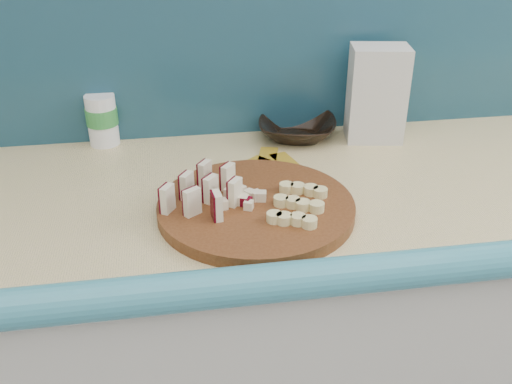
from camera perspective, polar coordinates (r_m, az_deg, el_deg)
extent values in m
cube|color=silver|center=(1.40, 4.76, -16.33)|extent=(2.20, 0.60, 0.88)
cube|color=#E3CE85|center=(1.13, 5.68, 0.26)|extent=(2.20, 0.60, 0.03)
cube|color=teal|center=(0.89, 10.46, -8.84)|extent=(2.20, 0.06, 0.03)
cube|color=teal|center=(1.30, 3.02, 16.66)|extent=(2.20, 0.02, 0.50)
cylinder|color=#4C2510|center=(1.01, 0.00, -1.54)|extent=(0.46, 0.46, 0.02)
cube|color=#F0E3C0|center=(0.98, -8.82, -0.67)|extent=(0.02, 0.03, 0.05)
cube|color=#450410|center=(0.98, -9.24, -0.61)|extent=(0.02, 0.03, 0.05)
cube|color=#F0E3C0|center=(1.01, -6.89, 0.61)|extent=(0.02, 0.03, 0.05)
cube|color=#450410|center=(1.02, -7.30, 0.67)|extent=(0.02, 0.03, 0.05)
cube|color=#F0E3C0|center=(1.05, -5.10, 1.80)|extent=(0.02, 0.03, 0.05)
cube|color=#450410|center=(1.06, -5.50, 1.85)|extent=(0.02, 0.03, 0.05)
cube|color=#F0E3C0|center=(0.96, -6.38, -1.02)|extent=(0.02, 0.03, 0.05)
cube|color=#450410|center=(0.97, -6.82, -0.96)|extent=(0.02, 0.03, 0.05)
cube|color=#F0E3C0|center=(1.00, -4.52, 0.30)|extent=(0.02, 0.03, 0.05)
cube|color=#450410|center=(1.00, -4.94, 0.35)|extent=(0.02, 0.03, 0.05)
cube|color=#F0E3C0|center=(1.04, -2.79, 1.52)|extent=(0.02, 0.03, 0.05)
cube|color=#450410|center=(1.04, -3.20, 1.57)|extent=(0.02, 0.03, 0.05)
cube|color=#F0E3C0|center=(0.95, -3.87, -1.37)|extent=(0.02, 0.03, 0.05)
cube|color=#450410|center=(0.95, -4.32, -1.31)|extent=(0.02, 0.03, 0.05)
cube|color=#F0E3C0|center=(0.99, -2.08, -0.03)|extent=(0.02, 0.03, 0.05)
cube|color=#450410|center=(0.99, -2.51, 0.03)|extent=(0.02, 0.03, 0.05)
cube|color=beige|center=(1.00, -0.75, -0.47)|extent=(0.02, 0.02, 0.02)
cube|color=beige|center=(1.01, -0.36, -0.34)|extent=(0.02, 0.02, 0.02)
cube|color=#450410|center=(1.02, -0.18, -0.07)|extent=(0.02, 0.02, 0.02)
cube|color=beige|center=(1.01, -0.90, -0.19)|extent=(0.02, 0.02, 0.02)
cube|color=beige|center=(1.02, -1.10, 0.02)|extent=(0.02, 0.02, 0.02)
cube|color=beige|center=(1.03, -1.63, 0.15)|extent=(0.02, 0.02, 0.02)
cube|color=beige|center=(1.01, -1.60, -0.22)|extent=(0.02, 0.02, 0.02)
cube|color=beige|center=(1.01, -2.11, -0.28)|extent=(0.02, 0.02, 0.02)
cube|color=#450410|center=(1.00, -2.53, -0.53)|extent=(0.02, 0.02, 0.02)
cube|color=beige|center=(1.00, -1.74, -0.62)|extent=(0.02, 0.02, 0.02)
cube|color=beige|center=(0.99, -1.70, -0.89)|extent=(0.02, 0.02, 0.02)
cube|color=beige|center=(1.00, -1.18, -0.62)|extent=(0.02, 0.02, 0.02)
cube|color=beige|center=(1.00, -0.84, -0.78)|extent=(0.02, 0.02, 0.02)
cube|color=beige|center=(0.99, -0.25, -0.80)|extent=(0.02, 0.02, 0.02)
cylinder|color=beige|center=(0.95, 1.71, -2.44)|extent=(0.03, 0.03, 0.02)
cylinder|color=beige|center=(0.94, 2.95, -2.61)|extent=(0.03, 0.03, 0.02)
cylinder|color=beige|center=(0.94, 4.19, -2.78)|extent=(0.03, 0.03, 0.02)
cylinder|color=beige|center=(0.94, 5.45, -2.95)|extent=(0.03, 0.03, 0.02)
cylinder|color=beige|center=(0.99, 2.43, -0.93)|extent=(0.03, 0.03, 0.02)
cylinder|color=beige|center=(0.99, 3.62, -1.09)|extent=(0.03, 0.03, 0.02)
cylinder|color=beige|center=(0.99, 4.81, -1.25)|extent=(0.03, 0.03, 0.02)
cylinder|color=beige|center=(0.98, 6.01, -1.41)|extent=(0.03, 0.03, 0.02)
cylinder|color=beige|center=(1.04, 3.09, 0.44)|extent=(0.03, 0.03, 0.02)
cylinder|color=beige|center=(1.03, 4.23, 0.30)|extent=(0.03, 0.03, 0.02)
cylinder|color=beige|center=(1.03, 5.37, 0.15)|extent=(0.03, 0.03, 0.02)
cylinder|color=beige|center=(1.03, 6.52, 0.00)|extent=(0.03, 0.03, 0.02)
imported|color=black|center=(1.32, 4.13, 6.34)|extent=(0.22, 0.22, 0.04)
cube|color=silver|center=(1.31, 11.97, 9.56)|extent=(0.14, 0.11, 0.21)
cylinder|color=white|center=(1.31, -15.13, 6.96)|extent=(0.07, 0.07, 0.11)
cylinder|color=green|center=(1.31, -15.18, 7.34)|extent=(0.07, 0.07, 0.04)
cube|color=gold|center=(1.15, -2.03, 1.92)|extent=(0.16, 0.14, 0.01)
cube|color=gold|center=(1.18, 1.02, 2.63)|extent=(0.08, 0.18, 0.01)
cube|color=gold|center=(1.16, 3.98, 2.11)|extent=(0.08, 0.18, 0.01)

